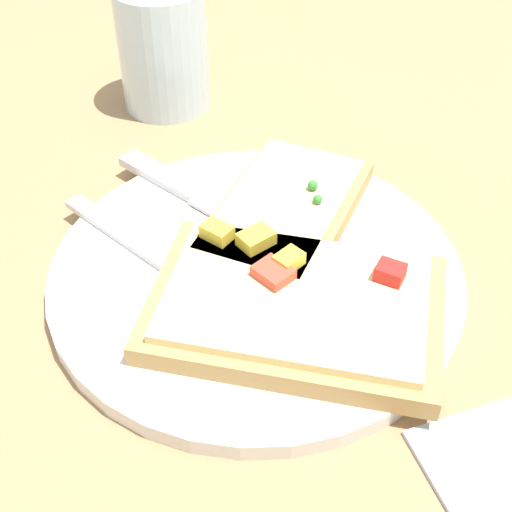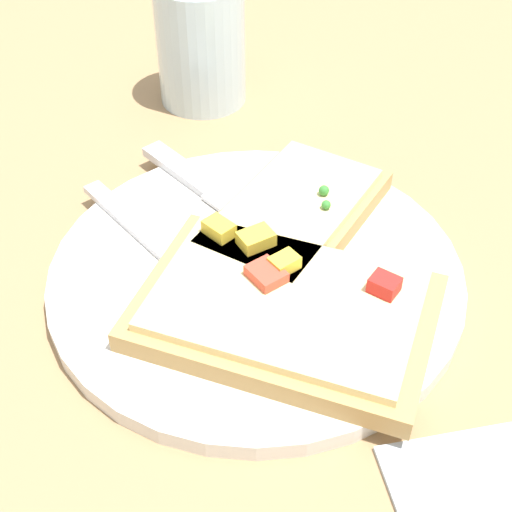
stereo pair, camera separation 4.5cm
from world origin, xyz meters
The scene contains 8 objects.
ground_plane centered at (0.00, 0.00, 0.00)m, with size 4.00×4.00×0.00m, color #9E7A51.
plate centered at (0.00, 0.00, 0.01)m, with size 0.27×0.27×0.01m.
fork centered at (-0.04, 0.00, 0.01)m, with size 0.12×0.20×0.01m.
knife centered at (-0.01, 0.07, 0.01)m, with size 0.12×0.18×0.01m.
pizza_slice_main centered at (0.01, -0.05, 0.02)m, with size 0.21×0.19×0.03m.
pizza_slice_corner centered at (0.03, 0.03, 0.02)m, with size 0.16×0.17×0.03m.
crumb_scatter centered at (0.03, 0.02, 0.02)m, with size 0.08×0.08×0.01m.
drinking_glass centered at (0.00, 0.24, 0.05)m, with size 0.08×0.08×0.10m.
Camera 1 is at (-0.11, -0.31, 0.33)m, focal length 50.00 mm.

